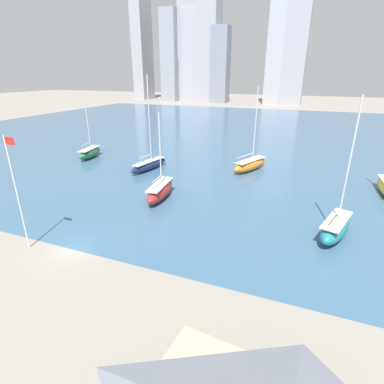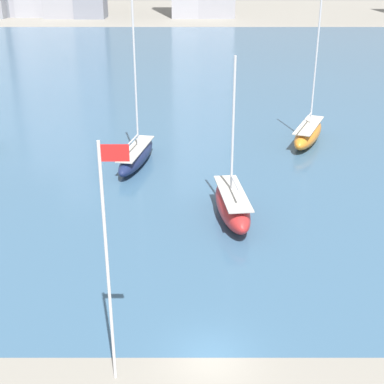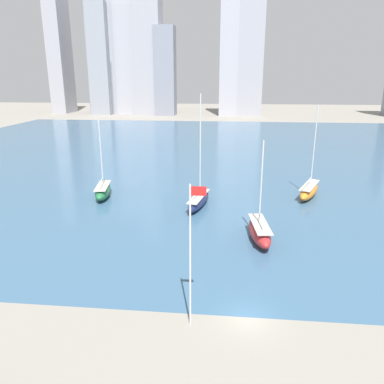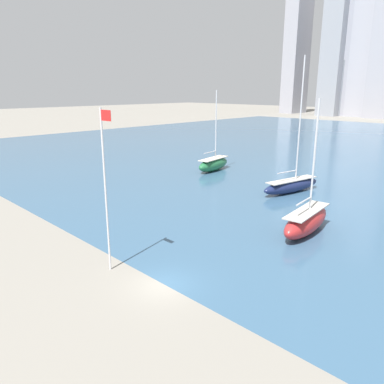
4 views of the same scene
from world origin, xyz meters
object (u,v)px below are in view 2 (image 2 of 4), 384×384
sailboat_navy (136,155)px  sailboat_red (232,205)px  flag_pole (108,261)px  sailboat_orange (308,133)px

sailboat_navy → sailboat_red: bearing=-43.8°
flag_pole → sailboat_navy: bearing=93.5°
flag_pole → sailboat_red: size_ratio=0.97×
flag_pole → sailboat_navy: sailboat_navy is taller
sailboat_navy → sailboat_orange: sailboat_navy is taller
flag_pole → sailboat_orange: sailboat_orange is taller
sailboat_orange → sailboat_navy: bearing=-136.7°
sailboat_navy → sailboat_red: size_ratio=1.38×
sailboat_orange → sailboat_red: 20.31m
sailboat_navy → sailboat_red: 14.22m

